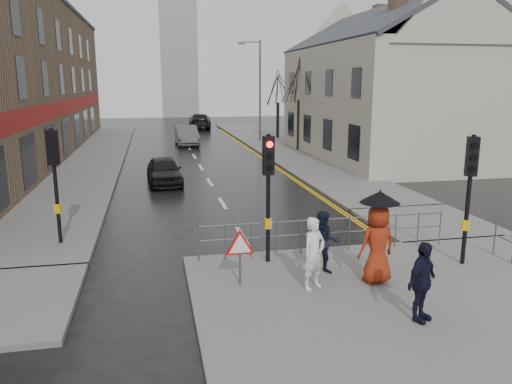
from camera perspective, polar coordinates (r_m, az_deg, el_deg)
name	(u,v)px	position (r m, az deg, el deg)	size (l,w,h in m)	color
ground	(262,269)	(13.29, 0.71, -8.82)	(120.00, 120.00, 0.00)	black
near_pavement	(439,316)	(11.34, 20.19, -13.12)	(10.00, 9.00, 0.14)	#605E5B
left_pavement	(96,154)	(35.62, -17.85, 4.15)	(4.00, 44.00, 0.14)	#605E5B
right_pavement	(275,146)	(38.51, 2.14, 5.32)	(4.00, 40.00, 0.14)	#605E5B
pavement_bridge_right	(426,222)	(18.30, 18.89, -3.31)	(4.00, 4.20, 0.14)	#605E5B
building_right_cream	(385,83)	(33.49, 14.57, 11.96)	(9.00, 16.40, 10.10)	beige
church_tower	(179,52)	(74.33, -8.84, 15.49)	(5.00, 5.00, 18.00)	#94979C
traffic_signal_near_left	(268,176)	(12.84, 1.42, 1.84)	(0.28, 0.27, 3.40)	black
traffic_signal_near_right	(470,177)	(13.81, 23.28, 1.57)	(0.34, 0.33, 3.40)	black
traffic_signal_far_left	(54,166)	(15.54, -22.07, 2.78)	(0.34, 0.33, 3.40)	black
guard_railing_front	(326,227)	(14.08, 7.98, -4.03)	(7.14, 0.04, 1.00)	#595B5E
warning_sign	(240,248)	(11.68, -1.85, -6.44)	(0.80, 0.07, 1.35)	#595B5E
street_lamp	(258,84)	(40.99, 0.22, 12.25)	(1.83, 0.25, 8.00)	#595B5E
tree_near	(300,78)	(35.59, 5.00, 12.87)	(2.40, 2.40, 6.58)	#31221B
tree_far	(278,87)	(43.43, 2.54, 11.87)	(2.40, 2.40, 5.64)	#31221B
pedestrian_a	(314,253)	(11.58, 6.64, -6.99)	(0.62, 0.40, 1.69)	white
pedestrian_b	(324,243)	(12.50, 7.79, -5.77)	(0.78, 0.61, 1.60)	black
pedestrian_with_umbrella	(378,235)	(12.10, 13.76, -4.79)	(1.00, 0.96, 2.22)	maroon
pedestrian_d	(422,282)	(10.53, 18.43, -9.73)	(0.96, 0.40, 1.64)	black
car_parked	(164,171)	(24.46, -10.46, 2.43)	(1.57, 3.90, 1.33)	black
car_mid	(187,136)	(39.61, -7.94, 6.41)	(1.61, 4.63, 1.53)	#4E5154
car_far	(200,121)	(53.44, -6.43, 8.02)	(2.26, 5.55, 1.61)	black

